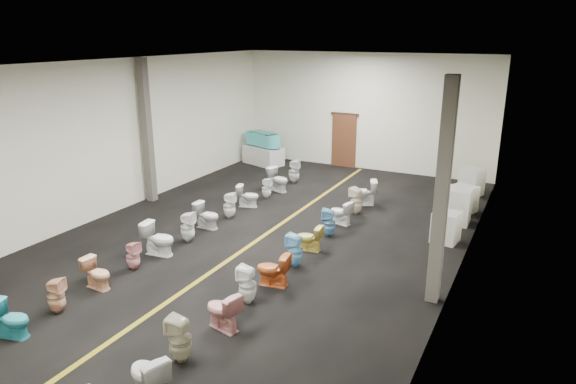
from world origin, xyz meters
name	(u,v)px	position (x,y,z in m)	size (l,w,h in m)	color
floor	(265,235)	(0.00, 0.00, 0.00)	(16.00, 16.00, 0.00)	black
ceiling	(262,63)	(0.00, 0.00, 4.50)	(16.00, 16.00, 0.00)	black
wall_back	(365,112)	(0.00, 8.00, 2.25)	(10.00, 10.00, 0.00)	#EAE6C7
wall_left	(117,136)	(-5.00, 0.00, 2.25)	(16.00, 16.00, 0.00)	#EAE6C7
wall_right	(467,177)	(5.00, 0.00, 2.25)	(16.00, 16.00, 0.00)	#EAE6C7
aisle_stripe	(265,235)	(0.00, 0.00, 0.00)	(0.12, 15.60, 0.01)	olive
back_door	(344,141)	(-0.80, 7.94, 1.05)	(1.00, 0.10, 2.10)	#562D19
door_frame	(345,114)	(-0.80, 7.95, 2.12)	(1.15, 0.08, 0.10)	#331C11
column_left	(147,132)	(-4.75, 1.00, 2.25)	(0.25, 0.25, 4.50)	#59544C
column_right	(442,195)	(4.75, -1.50, 2.25)	(0.25, 0.25, 4.50)	#59544C
display_table	(263,155)	(-3.88, 6.78, 0.37)	(1.68, 0.84, 0.75)	silver
bathtub	(263,139)	(-3.88, 6.78, 1.07)	(1.79, 1.05, 0.55)	#43BFC2
appliance_crate_a	(446,227)	(4.40, 1.74, 0.40)	(0.63, 0.63, 0.81)	silver
appliance_crate_b	(457,206)	(4.40, 3.30, 0.51)	(0.75, 0.75, 1.02)	silver
appliance_crate_c	(462,199)	(4.40, 4.38, 0.40)	(0.70, 0.70, 0.79)	silver
appliance_crate_d	(472,182)	(4.40, 6.23, 0.46)	(0.64, 0.64, 0.92)	silver
toilet_left_0	(11,319)	(-1.67, -6.22, 0.35)	(0.39, 0.69, 0.70)	teal
toilet_left_1	(56,296)	(-1.64, -5.29, 0.36)	(0.33, 0.33, 0.72)	#E7AC84
toilet_left_2	(97,273)	(-1.71, -4.19, 0.34)	(0.38, 0.66, 0.67)	#F9B98C
toilet_left_3	(133,256)	(-1.66, -3.18, 0.34)	(0.31, 0.31, 0.68)	pink
toilet_left_4	(159,239)	(-1.69, -2.25, 0.41)	(0.46, 0.80, 0.82)	white
toilet_left_5	(188,227)	(-1.57, -1.28, 0.40)	(0.36, 0.37, 0.81)	white
toilet_left_6	(207,216)	(-1.69, -0.25, 0.36)	(0.41, 0.71, 0.73)	silver
toilet_left_7	(229,205)	(-1.57, 0.70, 0.39)	(0.35, 0.36, 0.78)	white
toilet_left_8	(248,196)	(-1.63, 1.85, 0.35)	(0.39, 0.68, 0.69)	white
toilet_left_9	(266,188)	(-1.53, 2.84, 0.34)	(0.31, 0.32, 0.69)	white
toilet_left_10	(278,179)	(-1.57, 3.74, 0.40)	(0.45, 0.79, 0.81)	silver
toilet_left_11	(294,171)	(-1.52, 4.87, 0.43)	(0.39, 0.40, 0.86)	white
toilet_right_1	(148,376)	(1.62, -6.39, 0.39)	(0.43, 0.76, 0.77)	silver
toilet_right_2	(180,339)	(1.47, -5.44, 0.41)	(0.37, 0.38, 0.82)	beige
toilet_right_3	(223,310)	(1.54, -4.31, 0.37)	(0.42, 0.73, 0.75)	pink
toilet_right_4	(247,285)	(1.45, -3.29, 0.40)	(0.36, 0.37, 0.80)	white
toilet_right_5	(273,270)	(1.56, -2.41, 0.37)	(0.41, 0.72, 0.74)	orange
toilet_right_6	(295,250)	(1.56, -1.36, 0.40)	(0.36, 0.37, 0.80)	#7FCBF2
toilet_right_7	(309,238)	(1.48, -0.37, 0.33)	(0.37, 0.65, 0.66)	#EFD75C
toilet_right_8	(329,223)	(1.56, 0.70, 0.39)	(0.35, 0.36, 0.78)	#71AFD6
toilet_right_9	(341,212)	(1.50, 1.73, 0.34)	(0.38, 0.67, 0.69)	white
toilet_right_10	(356,201)	(1.60, 2.74, 0.40)	(0.36, 0.37, 0.81)	beige
toilet_right_11	(364,192)	(1.53, 3.63, 0.41)	(0.45, 0.80, 0.81)	white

